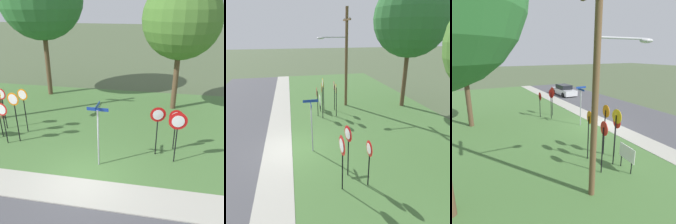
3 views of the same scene
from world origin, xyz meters
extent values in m
plane|color=#4C5B3D|center=(0.00, 0.00, 0.00)|extent=(160.00, 160.00, 0.00)
cube|color=#ADAA9E|center=(0.00, -0.80, 0.03)|extent=(44.00, 1.60, 0.06)
cube|color=#477038|center=(0.00, 6.00, 0.02)|extent=(44.00, 12.00, 0.04)
cylinder|color=black|center=(-4.36, 2.49, 1.30)|extent=(0.06, 0.06, 2.52)
cylinder|color=orange|center=(-4.36, 2.45, 2.51)|extent=(0.69, 0.11, 0.69)
cylinder|color=white|center=(-4.36, 2.43, 2.51)|extent=(0.53, 0.08, 0.54)
cylinder|color=black|center=(-4.91, 2.18, 1.06)|extent=(0.06, 0.06, 2.05)
cylinder|color=red|center=(-4.91, 2.14, 2.03)|extent=(0.69, 0.12, 0.70)
cylinder|color=white|center=(-4.91, 2.12, 2.03)|extent=(0.54, 0.08, 0.54)
cylinder|color=black|center=(-4.46, 3.60, 1.22)|extent=(0.06, 0.06, 2.36)
cylinder|color=orange|center=(-4.46, 3.56, 2.35)|extent=(0.66, 0.15, 0.66)
cylinder|color=white|center=(-4.46, 3.54, 2.35)|extent=(0.51, 0.11, 0.52)
cylinder|color=black|center=(-5.90, 3.75, 1.17)|extent=(0.06, 0.06, 2.25)
cylinder|color=red|center=(-5.90, 3.71, 2.24)|extent=(0.65, 0.13, 0.66)
cylinder|color=white|center=(-5.90, 3.69, 2.24)|extent=(0.51, 0.09, 0.51)
cylinder|color=black|center=(3.86, 3.22, 1.00)|extent=(0.06, 0.06, 1.93)
cone|color=red|center=(3.86, 3.18, 1.90)|extent=(0.69, 0.04, 0.69)
cone|color=silver|center=(3.86, 3.16, 1.90)|extent=(0.47, 0.02, 0.47)
cylinder|color=black|center=(2.97, 2.54, 1.17)|extent=(0.06, 0.06, 2.26)
cone|color=red|center=(2.97, 2.50, 2.22)|extent=(0.73, 0.16, 0.74)
cone|color=white|center=(2.97, 2.48, 2.22)|extent=(0.50, 0.11, 0.50)
cylinder|color=black|center=(3.86, 2.05, 1.16)|extent=(0.06, 0.06, 2.24)
cone|color=red|center=(3.86, 2.01, 2.19)|extent=(0.84, 0.08, 0.84)
cone|color=white|center=(3.86, 1.99, 2.19)|extent=(0.57, 0.05, 0.57)
cylinder|color=#9EA0A8|center=(0.39, 1.17, 1.41)|extent=(0.07, 0.07, 2.74)
cylinder|color=#9EA0A8|center=(0.39, 1.17, 2.79)|extent=(0.09, 0.09, 0.03)
cube|color=navy|center=(0.39, 1.17, 2.85)|extent=(0.96, 0.03, 0.15)
cube|color=navy|center=(0.39, 1.17, 3.02)|extent=(0.03, 0.82, 0.15)
cylinder|color=brown|center=(-5.80, 10.07, 2.95)|extent=(0.36, 0.36, 5.82)
cylinder|color=brown|center=(4.01, 8.82, 2.41)|extent=(0.36, 0.36, 4.74)
sphere|color=#47752D|center=(4.01, 8.82, 6.03)|extent=(4.99, 4.99, 4.99)
camera|label=1|loc=(2.84, -8.51, 7.11)|focal=40.76mm
camera|label=2|loc=(11.08, 0.23, 6.43)|focal=34.11mm
camera|label=3|loc=(-13.03, 9.27, 5.51)|focal=33.77mm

